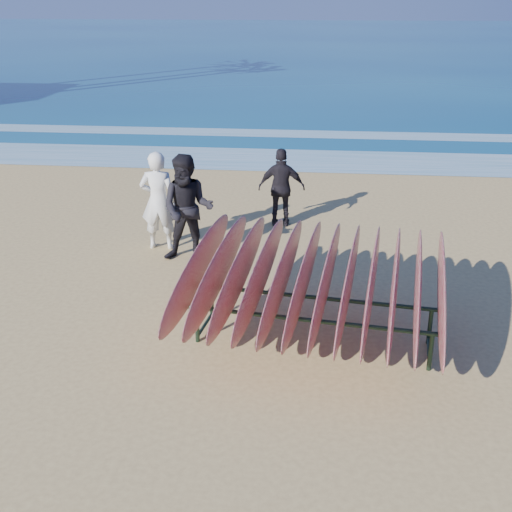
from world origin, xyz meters
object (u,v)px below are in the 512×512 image
at_px(person_white, 158,201).
at_px(person_dark_a, 188,209).
at_px(surfboard_rack, 315,281).
at_px(person_dark_b, 282,188).

height_order(person_white, person_dark_a, person_dark_a).
xyz_separation_m(surfboard_rack, person_dark_a, (-2.16, 2.60, 0.03)).
bearing_deg(surfboard_rack, person_white, 139.35).
relative_size(surfboard_rack, person_white, 2.02).
bearing_deg(person_white, person_dark_b, -148.04).
height_order(person_white, person_dark_b, person_white).
relative_size(surfboard_rack, person_dark_b, 2.32).
xyz_separation_m(person_dark_a, person_dark_b, (1.44, 1.93, -0.15)).
xyz_separation_m(person_white, person_dark_b, (2.08, 1.40, -0.11)).
distance_m(person_white, person_dark_b, 2.51).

